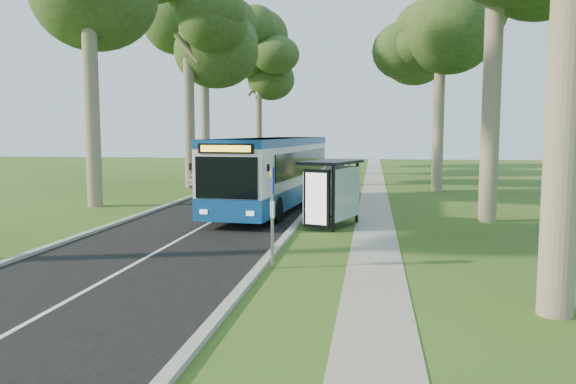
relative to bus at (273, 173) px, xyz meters
name	(u,v)px	position (x,y,z in m)	size (l,w,h in m)	color
ground	(280,245)	(1.69, -8.16, -1.73)	(120.00, 120.00, 0.00)	#304C17
road	(245,204)	(-1.81, 1.84, -1.72)	(7.00, 100.00, 0.02)	black
kerb_east	(313,204)	(1.69, 1.84, -1.67)	(0.25, 100.00, 0.12)	#9E9B93
kerb_west	(178,202)	(-5.31, 1.84, -1.67)	(0.25, 100.00, 0.12)	#9E9B93
centre_line	(245,204)	(-1.81, 1.84, -1.71)	(0.12, 100.00, 0.01)	white
footpath	(375,206)	(4.69, 1.84, -1.72)	(1.50, 100.00, 0.02)	gray
bus	(273,173)	(0.00, 0.00, 0.00)	(3.80, 12.79, 3.34)	silver
bus_stop_sign	(272,205)	(1.99, -11.24, -0.04)	(0.18, 0.37, 2.73)	gray
bus_shelter	(334,181)	(3.16, -4.61, 0.05)	(2.44, 3.29, 2.52)	black
litter_bin	(323,200)	(2.32, -0.03, -1.25)	(0.54, 0.54, 0.95)	black
car_white	(214,173)	(-6.17, 11.33, -0.89)	(1.99, 4.94, 1.68)	silver
car_silver	(237,169)	(-6.21, 18.06, -1.03)	(1.48, 4.24, 1.40)	#9B9FA3
tree_west_c	(187,8)	(-7.31, 9.84, 9.80)	(5.20, 5.20, 15.57)	#7A6B56
tree_west_d	(203,8)	(-9.31, 19.84, 11.96)	(5.20, 5.20, 18.53)	#7A6B56
tree_west_e	(259,64)	(-6.81, 29.84, 8.64)	(5.20, 5.20, 13.99)	#7A6B56
tree_east_c	(441,14)	(8.49, 9.84, 8.92)	(5.20, 5.20, 14.37)	#7A6B56
tree_east_d	(440,31)	(9.69, 21.84, 9.95)	(5.20, 5.20, 15.77)	#7A6B56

